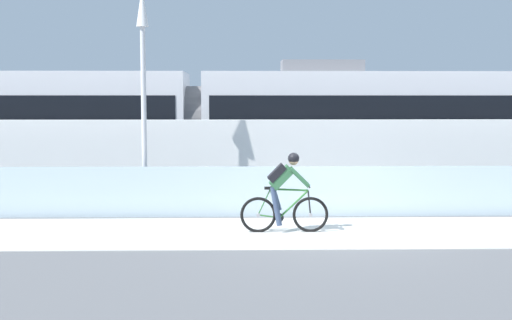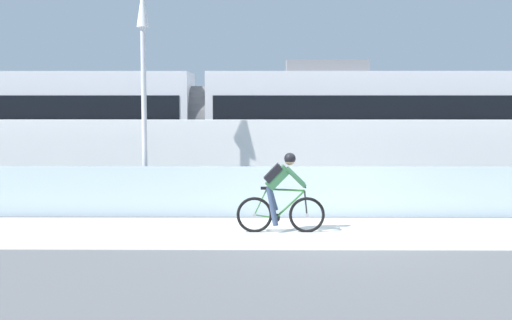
# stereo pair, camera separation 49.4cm
# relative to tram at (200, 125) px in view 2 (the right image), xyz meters

# --- Properties ---
(ground_plane) EXTENTS (200.00, 200.00, 0.00)m
(ground_plane) POSITION_rel_tram_xyz_m (3.12, -6.85, -1.89)
(ground_plane) COLOR slate
(bike_path_deck) EXTENTS (32.00, 3.20, 0.01)m
(bike_path_deck) POSITION_rel_tram_xyz_m (3.12, -6.85, -1.89)
(bike_path_deck) COLOR silver
(bike_path_deck) RESTS_ON ground
(glass_parapet) EXTENTS (32.00, 0.05, 1.15)m
(glass_parapet) POSITION_rel_tram_xyz_m (3.12, -5.00, -1.32)
(glass_parapet) COLOR silver
(glass_parapet) RESTS_ON ground
(concrete_barrier_wall) EXTENTS (32.00, 0.36, 2.15)m
(concrete_barrier_wall) POSITION_rel_tram_xyz_m (3.12, -3.20, -0.82)
(concrete_barrier_wall) COLOR white
(concrete_barrier_wall) RESTS_ON ground
(tram_rail_near) EXTENTS (32.00, 0.08, 0.01)m
(tram_rail_near) POSITION_rel_tram_xyz_m (3.12, -0.72, -1.89)
(tram_rail_near) COLOR #595654
(tram_rail_near) RESTS_ON ground
(tram_rail_far) EXTENTS (32.00, 0.08, 0.01)m
(tram_rail_far) POSITION_rel_tram_xyz_m (3.12, 0.72, -1.89)
(tram_rail_far) COLOR #595654
(tram_rail_far) RESTS_ON ground
(tram) EXTENTS (22.56, 2.54, 3.81)m
(tram) POSITION_rel_tram_xyz_m (0.00, 0.00, 0.00)
(tram) COLOR silver
(tram) RESTS_ON ground
(cyclist_on_bike) EXTENTS (1.77, 0.58, 1.61)m
(cyclist_on_bike) POSITION_rel_tram_xyz_m (2.23, -6.85, -1.09)
(cyclist_on_bike) COLOR black
(cyclist_on_bike) RESTS_ON ground
(lamp_post_antenna) EXTENTS (0.28, 0.28, 5.20)m
(lamp_post_antenna) POSITION_rel_tram_xyz_m (-0.84, -4.70, 1.40)
(lamp_post_antenna) COLOR gray
(lamp_post_antenna) RESTS_ON ground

